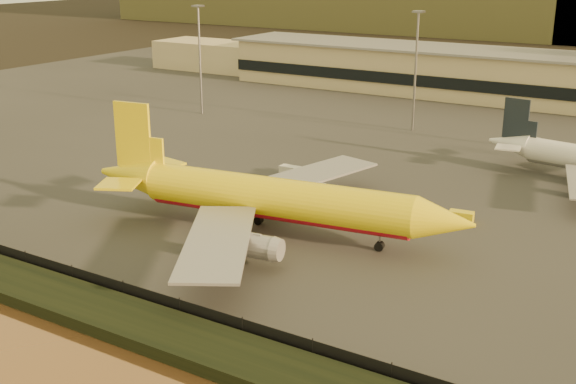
{
  "coord_description": "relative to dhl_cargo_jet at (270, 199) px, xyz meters",
  "views": [
    {
      "loc": [
        47.18,
        -64.94,
        36.57
      ],
      "look_at": [
        -0.04,
        12.0,
        6.84
      ],
      "focal_mm": 45.0,
      "sensor_mm": 36.0,
      "label": 1
    }
  ],
  "objects": [
    {
      "name": "dhl_cargo_jet",
      "position": [
        0.0,
        0.0,
        0.0
      ],
      "size": [
        55.2,
        53.58,
        16.49
      ],
      "rotation": [
        0.0,
        0.0,
        0.14
      ],
      "color": "yellow",
      "rests_on": "tarmac"
    },
    {
      "name": "ground",
      "position": [
        3.25,
        -12.57,
        -5.12
      ],
      "size": [
        900.0,
        900.0,
        0.0
      ],
      "primitive_type": "plane",
      "color": "black",
      "rests_on": "ground"
    },
    {
      "name": "tarmac",
      "position": [
        3.25,
        82.43,
        -5.02
      ],
      "size": [
        320.0,
        220.0,
        0.2
      ],
      "primitive_type": "cube",
      "color": "#2D2D2D",
      "rests_on": "ground"
    },
    {
      "name": "terminal_building",
      "position": [
        -11.27,
        112.98,
        1.12
      ],
      "size": [
        202.0,
        25.0,
        12.6
      ],
      "color": "tan",
      "rests_on": "tarmac"
    },
    {
      "name": "embankment",
      "position": [
        3.25,
        -29.57,
        -4.42
      ],
      "size": [
        320.0,
        7.0,
        1.4
      ],
      "primitive_type": "cube",
      "color": "black",
      "rests_on": "ground"
    },
    {
      "name": "perimeter_fence",
      "position": [
        3.25,
        -25.57,
        -3.82
      ],
      "size": [
        300.0,
        0.05,
        2.2
      ],
      "primitive_type": "cube",
      "color": "black",
      "rests_on": "tarmac"
    },
    {
      "name": "gse_vehicle_yellow",
      "position": [
        20.9,
        18.04,
        -4.15
      ],
      "size": [
        3.61,
        1.97,
        1.55
      ],
      "primitive_type": "cube",
      "rotation": [
        0.0,
        0.0,
        0.13
      ],
      "color": "yellow",
      "rests_on": "tarmac"
    },
    {
      "name": "apron_light_masts",
      "position": [
        18.25,
        62.43,
        10.58
      ],
      "size": [
        152.2,
        12.2,
        25.4
      ],
      "color": "slate",
      "rests_on": "tarmac"
    },
    {
      "name": "gse_vehicle_white",
      "position": [
        -11.7,
        24.59,
        -4.07
      ],
      "size": [
        3.79,
        1.71,
        1.71
      ],
      "primitive_type": "cube",
      "rotation": [
        0.0,
        0.0,
        0.0
      ],
      "color": "silver",
      "rests_on": "tarmac"
    }
  ]
}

